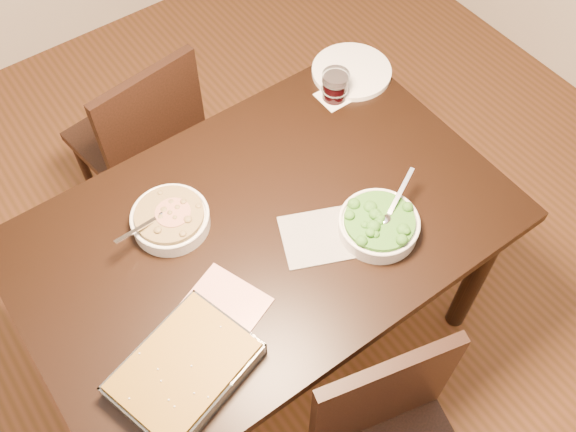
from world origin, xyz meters
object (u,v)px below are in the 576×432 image
at_px(stew_bowl, 170,219).
at_px(wine_tumbler, 335,85).
at_px(table, 265,244).
at_px(broccoli_bowl, 379,224).
at_px(baking_dish, 185,369).
at_px(dinner_plate, 352,71).
at_px(chair_far, 143,137).

relative_size(stew_bowl, wine_tumbler, 2.49).
distance_m(table, broccoli_bowl, 0.35).
xyz_separation_m(baking_dish, dinner_plate, (1.01, 0.59, -0.02)).
height_order(stew_bowl, broccoli_bowl, broccoli_bowl).
relative_size(table, baking_dish, 3.58).
bearing_deg(stew_bowl, table, -37.01).
bearing_deg(dinner_plate, baking_dish, -149.68).
height_order(wine_tumbler, chair_far, chair_far).
relative_size(table, wine_tumbler, 14.05).
bearing_deg(chair_far, broccoli_bowl, 100.13).
bearing_deg(table, stew_bowl, 142.99).
height_order(table, chair_far, chair_far).
distance_m(table, baking_dish, 0.49).
xyz_separation_m(broccoli_bowl, wine_tumbler, (0.23, 0.49, 0.02)).
distance_m(broccoli_bowl, wine_tumbler, 0.54).
height_order(table, broccoli_bowl, broccoli_bowl).
relative_size(broccoli_bowl, baking_dish, 0.64).
bearing_deg(broccoli_bowl, baking_dish, -176.07).
bearing_deg(stew_bowl, chair_far, 74.01).
distance_m(baking_dish, chair_far, 1.09).
bearing_deg(wine_tumbler, broccoli_bowl, -114.94).
distance_m(broccoli_bowl, baking_dish, 0.66).
distance_m(table, chair_far, 0.76).
xyz_separation_m(broccoli_bowl, baking_dish, (-0.66, -0.05, -0.00)).
relative_size(baking_dish, chair_far, 0.45).
relative_size(stew_bowl, broccoli_bowl, 0.98).
bearing_deg(chair_far, wine_tumbler, 131.74).
distance_m(stew_bowl, wine_tumbler, 0.70).
distance_m(stew_bowl, dinner_plate, 0.83).
relative_size(stew_bowl, dinner_plate, 0.91).
height_order(table, dinner_plate, dinner_plate).
bearing_deg(table, baking_dish, -148.48).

